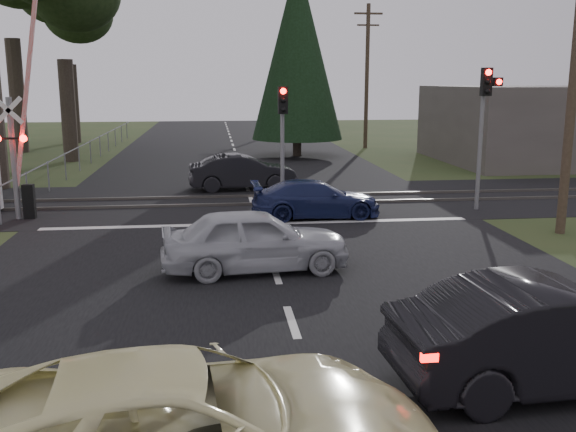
{
  "coord_description": "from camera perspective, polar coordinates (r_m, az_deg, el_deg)",
  "views": [
    {
      "loc": [
        -1.34,
        -10.87,
        4.28
      ],
      "look_at": [
        0.3,
        3.16,
        1.3
      ],
      "focal_mm": 40.0,
      "sensor_mm": 36.0,
      "label": 1
    }
  ],
  "objects": [
    {
      "name": "conifer_tree",
      "position": [
        37.23,
        0.83,
        14.56
      ],
      "size": [
        5.2,
        5.2,
        11.0
      ],
      "color": "#473D33",
      "rests_on": "ground"
    },
    {
      "name": "road",
      "position": [
        21.35,
        -2.93,
        0.35
      ],
      "size": [
        14.0,
        100.0,
        0.01
      ],
      "primitive_type": "cube",
      "color": "black",
      "rests_on": "ground"
    },
    {
      "name": "dark_car_far",
      "position": [
        25.75,
        -4.07,
        3.9
      ],
      "size": [
        4.36,
        1.82,
        1.4
      ],
      "primitive_type": "imported",
      "rotation": [
        0.0,
        0.0,
        1.65
      ],
      "color": "black",
      "rests_on": "ground"
    },
    {
      "name": "traffic_signal_right",
      "position": [
        22.22,
        17.13,
        8.91
      ],
      "size": [
        0.68,
        0.48,
        4.7
      ],
      "color": "slate",
      "rests_on": "ground"
    },
    {
      "name": "rail_far",
      "position": [
        24.08,
        -3.38,
        1.78
      ],
      "size": [
        120.0,
        0.12,
        0.1
      ],
      "primitive_type": "cube",
      "color": "#59544C",
      "rests_on": "ground"
    },
    {
      "name": "rail_corridor",
      "position": [
        23.31,
        -3.26,
        1.33
      ],
      "size": [
        120.0,
        8.0,
        0.01
      ],
      "primitive_type": "cube",
      "color": "black",
      "rests_on": "ground"
    },
    {
      "name": "utility_pole_near",
      "position": [
        19.54,
        24.16,
        12.21
      ],
      "size": [
        1.8,
        0.26,
        9.0
      ],
      "color": "#4C3D2D",
      "rests_on": "ground"
    },
    {
      "name": "stop_line",
      "position": [
        19.59,
        -2.58,
        -0.68
      ],
      "size": [
        13.0,
        0.35,
        0.0
      ],
      "primitive_type": "cube",
      "color": "silver",
      "rests_on": "ground"
    },
    {
      "name": "building_right",
      "position": [
        38.21,
        23.97,
        7.49
      ],
      "size": [
        14.0,
        10.0,
        4.0
      ],
      "primitive_type": "cube",
      "color": "#59514C",
      "rests_on": "ground"
    },
    {
      "name": "utility_pole_far",
      "position": [
        66.6,
        1.87,
        12.3
      ],
      "size": [
        1.8,
        0.26,
        9.0
      ],
      "color": "#4C3D2D",
      "rests_on": "ground"
    },
    {
      "name": "euc_tree_e",
      "position": [
        48.14,
        -19.13,
        17.53
      ],
      "size": [
        6.0,
        6.0,
        13.2
      ],
      "color": "#473D33",
      "rests_on": "ground"
    },
    {
      "name": "fence_left",
      "position": [
        34.26,
        -17.53,
        4.19
      ],
      "size": [
        0.1,
        36.0,
        1.2
      ],
      "primitive_type": null,
      "color": "slate",
      "rests_on": "ground"
    },
    {
      "name": "blue_sedan",
      "position": [
        20.43,
        2.48,
        1.51
      ],
      "size": [
        4.12,
        1.74,
        1.19
      ],
      "primitive_type": "imported",
      "rotation": [
        0.0,
        0.0,
        1.59
      ],
      "color": "navy",
      "rests_on": "ground"
    },
    {
      "name": "rail_near",
      "position": [
        22.51,
        -3.14,
        1.07
      ],
      "size": [
        120.0,
        0.12,
        0.1
      ],
      "primitive_type": "cube",
      "color": "#59544C",
      "rests_on": "ground"
    },
    {
      "name": "cream_coupe",
      "position": [
        7.02,
        -9.22,
        -18.46
      ],
      "size": [
        5.59,
        2.93,
        1.5
      ],
      "primitive_type": "imported",
      "rotation": [
        0.0,
        0.0,
        1.65
      ],
      "color": "#F3ECAE",
      "rests_on": "ground"
    },
    {
      "name": "utility_pole_mid",
      "position": [
        42.04,
        7.03,
        12.44
      ],
      "size": [
        1.8,
        0.26,
        9.0
      ],
      "color": "#4C3D2D",
      "rests_on": "ground"
    },
    {
      "name": "silver_car",
      "position": [
        14.64,
        -2.93,
        -2.15
      ],
      "size": [
        4.4,
        2.09,
        1.45
      ],
      "primitive_type": "imported",
      "rotation": [
        0.0,
        0.0,
        1.66
      ],
      "color": "#ADB0B6",
      "rests_on": "ground"
    },
    {
      "name": "traffic_signal_center",
      "position": [
        21.73,
        -0.47,
        8.03
      ],
      "size": [
        0.32,
        0.48,
        4.1
      ],
      "color": "slate",
      "rests_on": "ground"
    },
    {
      "name": "dark_hatchback",
      "position": [
        9.93,
        22.8,
        -9.72
      ],
      "size": [
        4.82,
        1.95,
        1.56
      ],
      "primitive_type": "imported",
      "rotation": [
        0.0,
        0.0,
        1.64
      ],
      "color": "black",
      "rests_on": "ground"
    },
    {
      "name": "crossing_signal",
      "position": [
        21.61,
        -22.66,
        5.1
      ],
      "size": [
        1.62,
        0.38,
        6.96
      ],
      "color": "slate",
      "rests_on": "ground"
    },
    {
      "name": "ground",
      "position": [
        11.76,
        0.35,
        -9.43
      ],
      "size": [
        120.0,
        120.0,
        0.0
      ],
      "primitive_type": "plane",
      "color": "#2C3D1B",
      "rests_on": "ground"
    }
  ]
}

